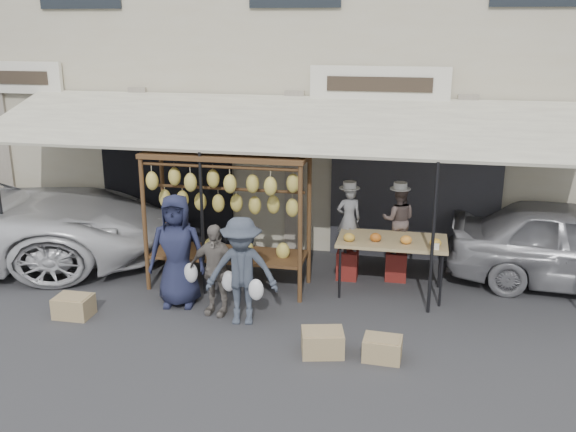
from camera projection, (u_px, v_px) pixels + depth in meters
name	position (u px, v px, depth m)	size (l,w,h in m)	color
ground_plane	(247.00, 331.00, 9.01)	(90.00, 90.00, 0.00)	#2D2D30
shophouse	(321.00, 47.00, 14.04)	(24.00, 6.15, 7.30)	#BCB59E
awning	(281.00, 125.00, 10.40)	(10.00, 2.35, 2.92)	#EAE7C8
banana_rack	(226.00, 195.00, 10.08)	(2.60, 0.90, 2.24)	#513519
produce_table	(392.00, 242.00, 10.03)	(1.70, 0.90, 1.04)	#A08655
vendor_left	(349.00, 219.00, 10.59)	(0.41, 0.27, 1.12)	gray
vendor_right	(399.00, 220.00, 10.54)	(0.54, 0.42, 1.12)	brown
customer_left	(177.00, 251.00, 9.64)	(0.85, 0.55, 1.74)	#1E223C
customer_mid	(215.00, 270.00, 9.38)	(0.81, 0.34, 1.39)	slate
customer_right	(242.00, 271.00, 9.06)	(1.02, 0.59, 1.59)	#3A414E
stool_left	(347.00, 265.00, 10.82)	(0.35, 0.35, 0.49)	maroon
stool_right	(396.00, 266.00, 10.77)	(0.35, 0.35, 0.49)	maroon
crate_near_a	(323.00, 342.00, 8.36)	(0.54, 0.41, 0.32)	tan
crate_near_b	(382.00, 349.00, 8.23)	(0.49, 0.37, 0.29)	tan
crate_far	(74.00, 306.00, 9.43)	(0.52, 0.40, 0.31)	tan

